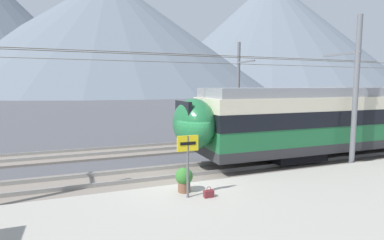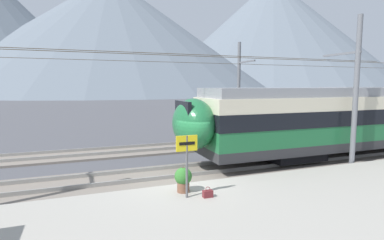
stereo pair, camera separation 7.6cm
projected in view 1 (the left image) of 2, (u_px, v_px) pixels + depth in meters
The scene contains 11 objects.
ground_plane at pixel (183, 186), 11.99m from camera, with size 400.00×400.00×0.00m, color #4C4C51.
platform_slab at pixel (240, 233), 7.83m from camera, with size 120.00×7.54×0.37m, color #A39E93.
track_near at pixel (172, 174), 13.37m from camera, with size 120.00×3.00×0.28m.
track_far at pixel (145, 150), 18.51m from camera, with size 120.00×3.00×0.28m.
catenary_mast_mid at pixel (353, 90), 14.21m from camera, with size 39.90×2.25×7.16m.
catenary_mast_far_side at pixel (239, 88), 22.42m from camera, with size 39.90×2.27×7.12m.
platform_sign at pixel (188, 152), 9.65m from camera, with size 0.70×0.08×2.03m.
handbag_near_sign at pixel (209, 194), 9.82m from camera, with size 0.32×0.18×0.35m.
potted_plant_platform_edge at pixel (184, 178), 10.28m from camera, with size 0.59×0.59×0.84m.
mountain_central_peak at pixel (110, 36), 159.09m from camera, with size 167.35×167.35×59.91m, color slate.
mountain_right_ridge at pixel (270, 35), 259.19m from camera, with size 207.93×207.93×92.83m, color slate.
Camera 1 is at (-3.80, -10.98, 3.96)m, focal length 28.45 mm.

